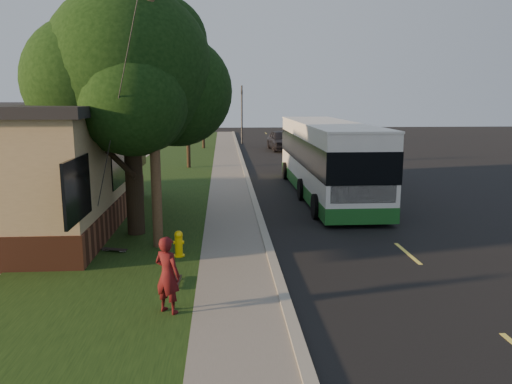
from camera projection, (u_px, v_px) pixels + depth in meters
The scene contains 17 objects.
ground at pixel (271, 257), 14.24m from camera, with size 120.00×120.00×0.00m, color black.
road at pixel (333, 190), 24.30m from camera, with size 8.00×80.00×0.01m, color black.
curb at pixel (251, 190), 24.03m from camera, with size 0.25×80.00×0.12m, color gray.
sidewalk at pixel (230, 191), 23.97m from camera, with size 2.00×80.00×0.08m, color slate.
grass_verge at pixel (157, 192), 23.74m from camera, with size 5.00×80.00×0.07m, color black.
fire_hydrant at pixel (179, 244), 13.99m from camera, with size 0.32×0.32×0.74m.
utility_pole at pixel (152, 92), 14.13m from camera, with size 2.86×3.21×9.07m.
leafy_tree at pixel (131, 75), 15.59m from camera, with size 6.30×6.00×7.80m.
bare_tree_near at pixel (188, 134), 31.25m from camera, with size 1.38×1.21×4.31m.
bare_tree_far at pixel (203, 126), 43.06m from camera, with size 1.38×1.21×4.03m.
traffic_signal at pixel (242, 111), 46.99m from camera, with size 0.18×0.22×5.50m.
transit_bus at pixel (327, 157), 22.79m from camera, with size 2.86×12.40×3.35m.
skateboarder at pixel (168, 275), 10.26m from camera, with size 0.60×0.39×1.64m, color #460E11.
skateboard_main at pixel (176, 282), 11.96m from camera, with size 0.24×0.86×0.08m.
skateboard_spare at pixel (114, 250), 14.48m from camera, with size 0.80×0.42×0.07m.
dumpster at pixel (6, 209), 17.30m from camera, with size 1.72×1.57×1.23m.
distant_car at pixel (282, 140), 42.30m from camera, with size 2.00×4.98×1.70m, color black.
Camera 1 is at (-1.33, -13.58, 4.50)m, focal length 35.00 mm.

